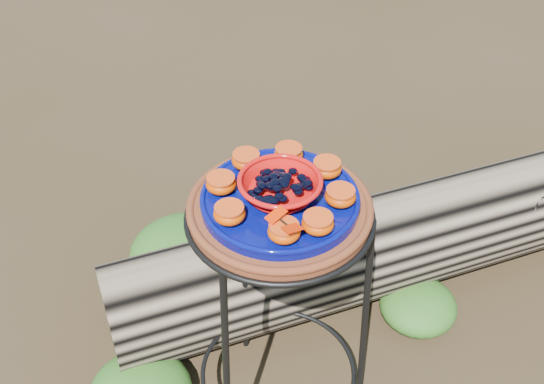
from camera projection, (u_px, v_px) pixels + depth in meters
name	position (u px, v px, depth m)	size (l,w,h in m)	color
plant_stand	(279.00, 322.00, 1.66)	(0.44, 0.44, 0.70)	black
terracotta_saucer	(280.00, 210.00, 1.42)	(0.38, 0.38, 0.03)	#5B2017
cobalt_plate	(280.00, 201.00, 1.40)	(0.33, 0.33, 0.02)	#020036
red_bowl	(280.00, 188.00, 1.38)	(0.16, 0.16, 0.05)	red
glass_gems	(280.00, 175.00, 1.36)	(0.13, 0.13, 0.02)	black
orange_half_0	(284.00, 232.00, 1.29)	(0.06, 0.06, 0.04)	#CB4300
orange_half_1	(318.00, 223.00, 1.31)	(0.06, 0.06, 0.04)	#CB4300
orange_half_2	(340.00, 196.00, 1.37)	(0.06, 0.06, 0.04)	#CB4300
orange_half_3	(327.00, 168.00, 1.44)	(0.06, 0.06, 0.04)	#CB4300
orange_half_4	(289.00, 154.00, 1.48)	(0.06, 0.06, 0.04)	#CB4300
orange_half_5	(246.00, 160.00, 1.46)	(0.06, 0.06, 0.04)	#CB4300
orange_half_6	(221.00, 184.00, 1.40)	(0.06, 0.06, 0.04)	#CB4300
orange_half_7	(229.00, 214.00, 1.33)	(0.06, 0.06, 0.04)	#CB4300
butterfly	(284.00, 222.00, 1.28)	(0.09, 0.05, 0.02)	red
driftwood_log	(378.00, 245.00, 2.13)	(1.70, 0.44, 0.32)	black
foliage_right	(418.00, 305.00, 2.08)	(0.24, 0.24, 0.12)	#2B581C
foliage_back	(184.00, 252.00, 2.20)	(0.36, 0.36, 0.18)	#2B581C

